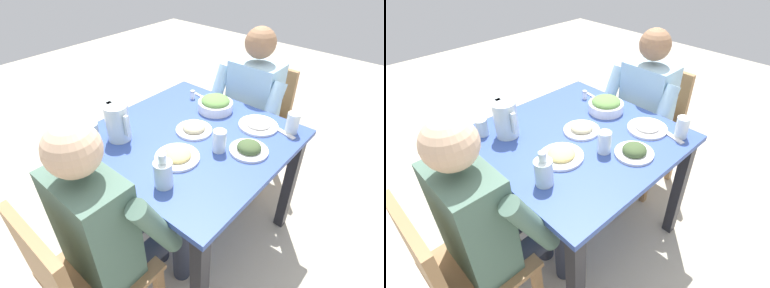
# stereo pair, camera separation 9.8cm
# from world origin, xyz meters

# --- Properties ---
(ground_plane) EXTENTS (8.00, 8.00, 0.00)m
(ground_plane) POSITION_xyz_m (0.00, 0.00, 0.00)
(ground_plane) COLOR #B7AD99
(dining_table) EXTENTS (0.96, 0.96, 0.75)m
(dining_table) POSITION_xyz_m (0.00, 0.00, 0.63)
(dining_table) COLOR #334C99
(dining_table) RESTS_ON ground_plane
(chair_near) EXTENTS (0.40, 0.40, 0.87)m
(chair_near) POSITION_xyz_m (0.09, -0.77, 0.49)
(chair_near) COLOR #997047
(chair_near) RESTS_ON ground_plane
(chair_far) EXTENTS (0.40, 0.40, 0.87)m
(chair_far) POSITION_xyz_m (-0.02, 0.77, 0.49)
(chair_far) COLOR #997047
(chair_far) RESTS_ON ground_plane
(diner_near) EXTENTS (0.48, 0.53, 1.17)m
(diner_near) POSITION_xyz_m (0.09, -0.57, 0.64)
(diner_near) COLOR #4C6B5B
(diner_near) RESTS_ON ground_plane
(diner_far) EXTENTS (0.48, 0.53, 1.17)m
(diner_far) POSITION_xyz_m (-0.02, 0.57, 0.64)
(diner_far) COLOR #9EC6E0
(diner_far) RESTS_ON ground_plane
(water_pitcher) EXTENTS (0.16, 0.12, 0.19)m
(water_pitcher) POSITION_xyz_m (-0.25, -0.26, 0.84)
(water_pitcher) COLOR silver
(water_pitcher) RESTS_ON dining_table
(salad_bowl) EXTENTS (0.20, 0.20, 0.09)m
(salad_bowl) POSITION_xyz_m (-0.06, 0.30, 0.79)
(salad_bowl) COLOR white
(salad_bowl) RESTS_ON dining_table
(plate_dolmas) EXTENTS (0.19, 0.19, 0.06)m
(plate_dolmas) POSITION_xyz_m (0.31, 0.08, 0.77)
(plate_dolmas) COLOR white
(plate_dolmas) RESTS_ON dining_table
(plate_fries) EXTENTS (0.21, 0.21, 0.05)m
(plate_fries) POSITION_xyz_m (0.08, -0.18, 0.76)
(plate_fries) COLOR white
(plate_fries) RESTS_ON dining_table
(plate_beans) EXTENTS (0.19, 0.19, 0.05)m
(plate_beans) POSITION_xyz_m (-0.01, 0.04, 0.76)
(plate_beans) COLOR white
(plate_beans) RESTS_ON dining_table
(plate_yoghurt) EXTENTS (0.21, 0.21, 0.04)m
(plate_yoghurt) POSITION_xyz_m (0.22, 0.31, 0.76)
(plate_yoghurt) COLOR white
(plate_yoghurt) RESTS_ON dining_table
(water_glass_near_left) EXTENTS (0.06, 0.06, 0.09)m
(water_glass_near_left) POSITION_xyz_m (-0.35, -0.35, 0.79)
(water_glass_near_left) COLOR silver
(water_glass_near_left) RESTS_ON dining_table
(water_glass_center) EXTENTS (0.07, 0.07, 0.11)m
(water_glass_center) POSITION_xyz_m (0.19, -0.01, 0.80)
(water_glass_center) COLOR silver
(water_glass_center) RESTS_ON dining_table
(water_glass_far_right) EXTENTS (0.07, 0.07, 0.11)m
(water_glass_far_right) POSITION_xyz_m (0.38, 0.37, 0.80)
(water_glass_far_right) COLOR silver
(water_glass_far_right) RESTS_ON dining_table
(water_glass_far_left) EXTENTS (0.07, 0.07, 0.09)m
(water_glass_far_left) POSITION_xyz_m (-0.40, -0.19, 0.79)
(water_glass_far_left) COLOR silver
(water_glass_far_left) RESTS_ON dining_table
(oil_carafe) EXTENTS (0.08, 0.08, 0.16)m
(oil_carafe) POSITION_xyz_m (0.16, -0.35, 0.80)
(oil_carafe) COLOR silver
(oil_carafe) RESTS_ON dining_table
(salt_shaker) EXTENTS (0.03, 0.03, 0.05)m
(salt_shaker) POSITION_xyz_m (-0.26, 0.32, 0.78)
(salt_shaker) COLOR white
(salt_shaker) RESTS_ON dining_table
(fork_near) EXTENTS (0.17, 0.07, 0.01)m
(fork_near) POSITION_xyz_m (0.35, 0.34, 0.75)
(fork_near) COLOR silver
(fork_near) RESTS_ON dining_table
(knife_near) EXTENTS (0.19, 0.04, 0.01)m
(knife_near) POSITION_xyz_m (-0.21, 0.37, 0.75)
(knife_near) COLOR silver
(knife_near) RESTS_ON dining_table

